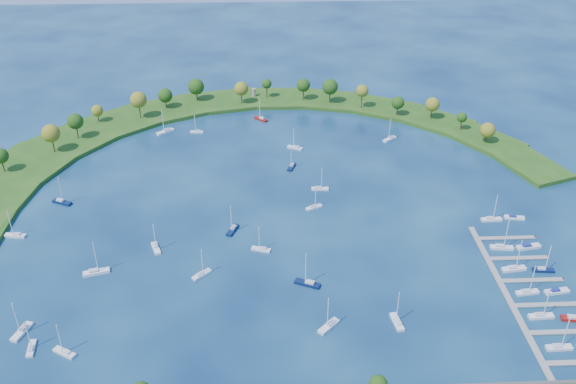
{
  "coord_description": "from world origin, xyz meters",
  "views": [
    {
      "loc": [
        -5.14,
        -227.01,
        142.06
      ],
      "look_at": [
        5.0,
        5.0,
        4.0
      ],
      "focal_mm": 39.13,
      "sensor_mm": 36.0,
      "label": 1
    }
  ],
  "objects_px": {
    "moored_boat_10": "(166,131)",
    "moored_boat_17": "(202,274)",
    "moored_boat_8": "(197,131)",
    "moored_boat_20": "(320,188)",
    "docked_boat_3": "(574,318)",
    "moored_boat_0": "(261,249)",
    "docked_boat_0": "(559,347)",
    "docked_boat_10": "(491,219)",
    "moored_boat_9": "(64,352)",
    "moored_boat_14": "(292,166)",
    "docked_boat_6": "(514,268)",
    "moored_boat_6": "(314,207)",
    "harbor_tower": "(254,92)",
    "moored_boat_18": "(261,118)",
    "moored_boat_1": "(390,138)",
    "moored_boat_11": "(96,271)",
    "moored_boat_2": "(308,283)",
    "moored_boat_4": "(31,348)",
    "moored_boat_5": "(233,229)",
    "docked_boat_4": "(527,292)",
    "docked_boat_9": "(528,247)",
    "moored_boat_16": "(156,247)",
    "docked_boat_5": "(557,291)",
    "moored_boat_12": "(295,147)",
    "moored_boat_3": "(15,235)",
    "docked_boat_8": "(502,247)",
    "moored_boat_13": "(329,325)",
    "moored_boat_15": "(397,321)",
    "moored_boat_7": "(22,331)",
    "docked_boat_7": "(543,269)",
    "moored_boat_19": "(62,201)",
    "dock_system": "(526,292)",
    "docked_boat_11": "(514,217)",
    "docked_boat_2": "(541,315)"
  },
  "relations": [
    {
      "from": "moored_boat_6",
      "to": "moored_boat_9",
      "type": "height_order",
      "value": "moored_boat_9"
    },
    {
      "from": "dock_system",
      "to": "docked_boat_11",
      "type": "height_order",
      "value": "docked_boat_11"
    },
    {
      "from": "moored_boat_10",
      "to": "moored_boat_17",
      "type": "bearing_deg",
      "value": 63.91
    },
    {
      "from": "moored_boat_16",
      "to": "docked_boat_5",
      "type": "xyz_separation_m",
      "value": [
        143.29,
        -31.92,
        -0.26
      ]
    },
    {
      "from": "moored_boat_8",
      "to": "moored_boat_19",
      "type": "relative_size",
      "value": 0.77
    },
    {
      "from": "moored_boat_8",
      "to": "docked_boat_3",
      "type": "relative_size",
      "value": 0.78
    },
    {
      "from": "docked_boat_8",
      "to": "moored_boat_13",
      "type": "bearing_deg",
      "value": -143.72
    },
    {
      "from": "moored_boat_3",
      "to": "moored_boat_7",
      "type": "relative_size",
      "value": 0.94
    },
    {
      "from": "moored_boat_8",
      "to": "moored_boat_20",
      "type": "relative_size",
      "value": 0.89
    },
    {
      "from": "docked_boat_9",
      "to": "moored_boat_11",
      "type": "bearing_deg",
      "value": 173.6
    },
    {
      "from": "moored_boat_6",
      "to": "moored_boat_14",
      "type": "xyz_separation_m",
      "value": [
        -7.73,
        36.51,
        0.02
      ]
    },
    {
      "from": "harbor_tower",
      "to": "moored_boat_1",
      "type": "relative_size",
      "value": 0.39
    },
    {
      "from": "docked_boat_4",
      "to": "docked_boat_9",
      "type": "height_order",
      "value": "docked_boat_4"
    },
    {
      "from": "moored_boat_2",
      "to": "docked_boat_10",
      "type": "xyz_separation_m",
      "value": [
        78.48,
        38.15,
        -0.04
      ]
    },
    {
      "from": "moored_boat_1",
      "to": "moored_boat_11",
      "type": "xyz_separation_m",
      "value": [
        -127.07,
        -105.33,
        0.06
      ]
    },
    {
      "from": "moored_boat_5",
      "to": "moored_boat_8",
      "type": "bearing_deg",
      "value": -145.01
    },
    {
      "from": "moored_boat_8",
      "to": "moored_boat_20",
      "type": "xyz_separation_m",
      "value": [
        59.64,
        -62.0,
        0.03
      ]
    },
    {
      "from": "moored_boat_20",
      "to": "docked_boat_3",
      "type": "bearing_deg",
      "value": -45.57
    },
    {
      "from": "moored_boat_7",
      "to": "moored_boat_15",
      "type": "bearing_deg",
      "value": 108.45
    },
    {
      "from": "moored_boat_14",
      "to": "docked_boat_2",
      "type": "height_order",
      "value": "docked_boat_2"
    },
    {
      "from": "moored_boat_0",
      "to": "moored_boat_5",
      "type": "relative_size",
      "value": 0.9
    },
    {
      "from": "moored_boat_11",
      "to": "docked_boat_8",
      "type": "bearing_deg",
      "value": -12.57
    },
    {
      "from": "docked_boat_3",
      "to": "docked_boat_5",
      "type": "bearing_deg",
      "value": 99.81
    },
    {
      "from": "harbor_tower",
      "to": "moored_boat_18",
      "type": "xyz_separation_m",
      "value": [
        3.85,
        -29.71,
        -3.49
      ]
    },
    {
      "from": "moored_boat_14",
      "to": "moored_boat_20",
      "type": "xyz_separation_m",
      "value": [
        11.61,
        -21.1,
        -0.01
      ]
    },
    {
      "from": "moored_boat_5",
      "to": "moored_boat_10",
      "type": "distance_m",
      "value": 101.09
    },
    {
      "from": "moored_boat_8",
      "to": "moored_boat_17",
      "type": "height_order",
      "value": "moored_boat_17"
    },
    {
      "from": "moored_boat_18",
      "to": "docked_boat_6",
      "type": "height_order",
      "value": "docked_boat_6"
    },
    {
      "from": "moored_boat_4",
      "to": "moored_boat_9",
      "type": "height_order",
      "value": "moored_boat_9"
    },
    {
      "from": "moored_boat_12",
      "to": "moored_boat_3",
      "type": "bearing_deg",
      "value": 59.25
    },
    {
      "from": "dock_system",
      "to": "docked_boat_3",
      "type": "xyz_separation_m",
      "value": [
        10.71,
        -14.14,
        0.58
      ]
    },
    {
      "from": "moored_boat_0",
      "to": "docked_boat_6",
      "type": "height_order",
      "value": "docked_boat_6"
    },
    {
      "from": "moored_boat_2",
      "to": "moored_boat_15",
      "type": "xyz_separation_m",
      "value": [
        27.85,
        -21.05,
        -0.03
      ]
    },
    {
      "from": "moored_boat_2",
      "to": "docked_boat_7",
      "type": "xyz_separation_m",
      "value": [
        86.59,
        4.1,
        -0.06
      ]
    },
    {
      "from": "moored_boat_4",
      "to": "docked_boat_10",
      "type": "relative_size",
      "value": 0.88
    },
    {
      "from": "moored_boat_15",
      "to": "moored_boat_5",
      "type": "bearing_deg",
      "value": 35.81
    },
    {
      "from": "moored_boat_1",
      "to": "moored_boat_7",
      "type": "xyz_separation_m",
      "value": [
        -144.11,
        -135.31,
        0.03
      ]
    },
    {
      "from": "moored_boat_2",
      "to": "docked_boat_10",
      "type": "distance_m",
      "value": 87.26
    },
    {
      "from": "moored_boat_11",
      "to": "moored_boat_20",
      "type": "xyz_separation_m",
      "value": [
        86.6,
        56.38,
        -0.08
      ]
    },
    {
      "from": "moored_boat_9",
      "to": "moored_boat_15",
      "type": "xyz_separation_m",
      "value": [
        105.23,
        9.03,
        0.03
      ]
    },
    {
      "from": "harbor_tower",
      "to": "moored_boat_17",
      "type": "distance_m",
      "value": 166.94
    },
    {
      "from": "moored_boat_0",
      "to": "docked_boat_0",
      "type": "relative_size",
      "value": 0.9
    },
    {
      "from": "moored_boat_3",
      "to": "docked_boat_8",
      "type": "distance_m",
      "value": 190.32
    },
    {
      "from": "docked_boat_10",
      "to": "moored_boat_9",
      "type": "bearing_deg",
      "value": -159.08
    },
    {
      "from": "moored_boat_14",
      "to": "docked_boat_6",
      "type": "xyz_separation_m",
      "value": [
        77.52,
        -82.18,
        0.05
      ]
    },
    {
      "from": "moored_boat_3",
      "to": "moored_boat_6",
      "type": "xyz_separation_m",
      "value": [
        119.82,
        15.9,
        -0.04
      ]
    },
    {
      "from": "moored_boat_0",
      "to": "moored_boat_4",
      "type": "bearing_deg",
      "value": 53.36
    },
    {
      "from": "moored_boat_3",
      "to": "harbor_tower",
      "type": "bearing_deg",
      "value": -116.01
    },
    {
      "from": "moored_boat_6",
      "to": "moored_boat_15",
      "type": "xyz_separation_m",
      "value": [
        21.57,
        -71.86,
        0.05
      ]
    },
    {
      "from": "dock_system",
      "to": "moored_boat_12",
      "type": "distance_m",
      "value": 137.29
    }
  ]
}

